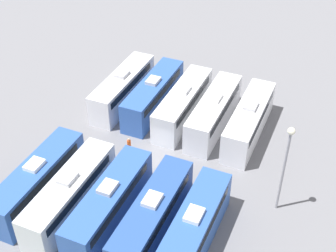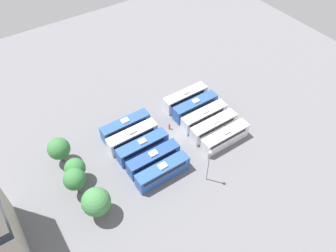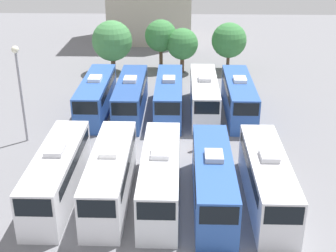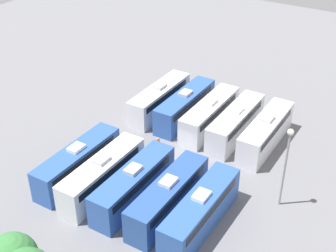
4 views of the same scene
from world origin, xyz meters
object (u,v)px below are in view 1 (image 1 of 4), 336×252
at_px(bus_7, 109,203).
at_px(light_pole, 286,157).
at_px(bus_2, 183,103).
at_px(bus_9, 38,180).
at_px(bus_6, 152,215).
at_px(bus_8, 70,193).
at_px(bus_3, 153,94).
at_px(worker_person, 129,146).
at_px(bus_4, 123,88).
at_px(bus_5, 193,230).
at_px(bus_0, 249,120).
at_px(bus_1, 214,112).

relative_size(bus_7, light_pole, 1.29).
bearing_deg(bus_2, bus_9, 65.76).
bearing_deg(bus_6, bus_8, 4.24).
bearing_deg(bus_3, worker_person, 97.15).
distance_m(bus_9, light_pole, 20.54).
relative_size(bus_4, worker_person, 6.29).
distance_m(bus_2, bus_5, 16.90).
height_order(bus_2, light_pole, light_pole).
xyz_separation_m(bus_3, bus_5, (-10.57, 15.69, 0.00)).
xyz_separation_m(bus_6, light_pole, (-8.46, -6.47, 3.80)).
xyz_separation_m(bus_2, bus_9, (6.98, 15.50, 0.00)).
height_order(bus_0, worker_person, bus_0).
xyz_separation_m(bus_3, bus_8, (0.05, 16.09, 0.00)).
relative_size(bus_2, bus_5, 1.00).
bearing_deg(bus_0, bus_8, 55.66).
xyz_separation_m(bus_1, worker_person, (6.01, 7.17, -1.06)).
distance_m(bus_4, worker_person, 8.86).
bearing_deg(bus_9, bus_3, -102.26).
distance_m(bus_1, light_pole, 12.79).
bearing_deg(bus_6, bus_7, 2.82).
bearing_deg(light_pole, bus_6, 37.40).
height_order(bus_2, bus_9, same).
bearing_deg(bus_5, light_pole, -127.27).
xyz_separation_m(bus_0, light_pole, (-4.96, 8.64, 3.80)).
bearing_deg(bus_0, bus_4, -1.39).
xyz_separation_m(bus_1, bus_2, (3.42, -0.13, 0.00)).
xyz_separation_m(bus_8, bus_9, (3.38, -0.26, 0.00)).
xyz_separation_m(bus_0, bus_2, (7.09, -0.13, 0.00)).
height_order(bus_2, bus_8, same).
relative_size(bus_1, bus_9, 1.00).
xyz_separation_m(bus_3, bus_7, (-3.40, 15.74, 0.00)).
bearing_deg(bus_6, light_pole, -142.60).
xyz_separation_m(bus_8, light_pole, (-15.64, -7.00, 3.80)).
bearing_deg(bus_1, bus_9, 55.93).
bearing_deg(bus_9, bus_5, -179.46).
relative_size(bus_4, bus_7, 1.00).
distance_m(worker_person, light_pole, 15.49).
height_order(bus_1, bus_2, same).
bearing_deg(bus_9, bus_4, -89.31).
bearing_deg(worker_person, bus_6, 127.88).
relative_size(bus_0, bus_6, 1.00).
bearing_deg(worker_person, bus_9, 61.85).
xyz_separation_m(bus_9, worker_person, (-4.39, -8.21, -1.06)).
relative_size(bus_2, light_pole, 1.29).
bearing_deg(bus_4, bus_5, 132.32).
relative_size(bus_4, light_pole, 1.29).
relative_size(bus_0, bus_2, 1.00).
height_order(bus_8, bus_9, same).
distance_m(bus_0, bus_2, 7.09).
bearing_deg(bus_7, bus_6, -177.18).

